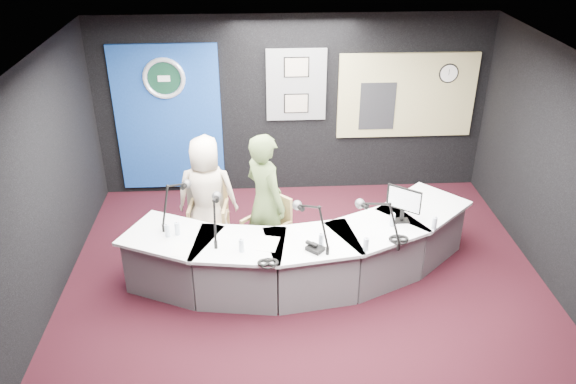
{
  "coord_description": "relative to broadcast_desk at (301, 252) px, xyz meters",
  "views": [
    {
      "loc": [
        -0.56,
        -5.39,
        4.44
      ],
      "look_at": [
        -0.2,
        0.8,
        1.1
      ],
      "focal_mm": 36.0,
      "sensor_mm": 36.0,
      "label": 1
    }
  ],
  "objects": [
    {
      "name": "ceiling",
      "position": [
        0.05,
        -0.55,
        2.42
      ],
      "size": [
        6.0,
        6.0,
        0.02
      ],
      "primitive_type": "cube",
      "color": "silver",
      "rests_on": "ground"
    },
    {
      "name": "seal_center",
      "position": [
        -1.85,
        2.38,
        1.52
      ],
      "size": [
        0.48,
        0.01,
        0.48
      ],
      "primitive_type": "cylinder",
      "rotation": [
        1.57,
        0.0,
        0.0
      ],
      "color": "black",
      "rests_on": "backdrop_panel"
    },
    {
      "name": "pinboard",
      "position": [
        0.1,
        2.42,
        1.38
      ],
      "size": [
        0.9,
        0.04,
        1.1
      ],
      "primitive_type": "cube",
      "color": "slate",
      "rests_on": "wall_back"
    },
    {
      "name": "notepad",
      "position": [
        -0.42,
        -0.35,
        0.38
      ],
      "size": [
        0.29,
        0.36,
        0.0
      ],
      "primitive_type": "cube",
      "rotation": [
        0.0,
        0.0,
        -0.24
      ],
      "color": "white",
      "rests_on": "broadcast_desk"
    },
    {
      "name": "wall_back",
      "position": [
        0.05,
        2.45,
        1.02
      ],
      "size": [
        6.0,
        0.02,
        2.8
      ],
      "primitive_type": "cube",
      "color": "black",
      "rests_on": "ground"
    },
    {
      "name": "broadcast_desk",
      "position": [
        0.0,
        0.0,
        0.0
      ],
      "size": [
        4.5,
        1.9,
        0.75
      ],
      "primitive_type": null,
      "color": "silver",
      "rests_on": "ground"
    },
    {
      "name": "wall_left",
      "position": [
        -2.95,
        -0.55,
        1.02
      ],
      "size": [
        0.02,
        6.0,
        2.8
      ],
      "primitive_type": "cube",
      "color": "black",
      "rests_on": "ground"
    },
    {
      "name": "booth_window_frame",
      "position": [
        1.8,
        2.42,
        1.18
      ],
      "size": [
        2.12,
        0.06,
        1.32
      ],
      "primitive_type": "cube",
      "color": "tan",
      "rests_on": "wall_back"
    },
    {
      "name": "paper_stack",
      "position": [
        -1.4,
        -0.43,
        0.38
      ],
      "size": [
        0.24,
        0.3,
        0.0
      ],
      "primitive_type": "cube",
      "rotation": [
        0.0,
        0.0,
        -0.18
      ],
      "color": "white",
      "rests_on": "broadcast_desk"
    },
    {
      "name": "ground",
      "position": [
        0.05,
        -0.55,
        -0.38
      ],
      "size": [
        6.0,
        6.0,
        0.0
      ],
      "primitive_type": "plane",
      "color": "black",
      "rests_on": "ground"
    },
    {
      "name": "headphones_near",
      "position": [
        1.11,
        -0.36,
        0.39
      ],
      "size": [
        0.24,
        0.24,
        0.04
      ],
      "primitive_type": "torus",
      "color": "black",
      "rests_on": "broadcast_desk"
    },
    {
      "name": "armchair_left",
      "position": [
        -1.19,
        0.78,
        0.09
      ],
      "size": [
        0.56,
        0.56,
        0.92
      ],
      "primitive_type": null,
      "rotation": [
        0.0,
        0.0,
        -0.09
      ],
      "color": "#9D7F47",
      "rests_on": "ground"
    },
    {
      "name": "wall_clock",
      "position": [
        2.4,
        2.39,
        1.52
      ],
      "size": [
        0.28,
        0.01,
        0.28
      ],
      "primitive_type": "cylinder",
      "rotation": [
        1.57,
        0.0,
        0.0
      ],
      "color": "white",
      "rests_on": "booth_window_frame"
    },
    {
      "name": "boom_mic_a",
      "position": [
        -1.53,
        0.28,
        0.68
      ],
      "size": [
        0.37,
        0.69,
        0.6
      ],
      "primitive_type": null,
      "color": "black",
      "rests_on": "broadcast_desk"
    },
    {
      "name": "boom_mic_b",
      "position": [
        -1.01,
        -0.09,
        0.68
      ],
      "size": [
        0.16,
        0.74,
        0.6
      ],
      "primitive_type": null,
      "color": "black",
      "rests_on": "broadcast_desk"
    },
    {
      "name": "agency_seal",
      "position": [
        -1.85,
        2.38,
        1.52
      ],
      "size": [
        0.63,
        0.07,
        0.63
      ],
      "primitive_type": "torus",
      "rotation": [
        1.57,
        0.0,
        0.0
      ],
      "color": "silver",
      "rests_on": "backdrop_panel"
    },
    {
      "name": "desk_phone",
      "position": [
        0.12,
        -0.52,
        0.4
      ],
      "size": [
        0.23,
        0.23,
        0.05
      ],
      "primitive_type": "cube",
      "rotation": [
        0.0,
        0.0,
        -0.74
      ],
      "color": "black",
      "rests_on": "broadcast_desk"
    },
    {
      "name": "boom_mic_d",
      "position": [
        0.87,
        -0.31,
        0.68
      ],
      "size": [
        0.5,
        0.61,
        0.6
      ],
      "primitive_type": null,
      "color": "black",
      "rests_on": "broadcast_desk"
    },
    {
      "name": "draped_jacket",
      "position": [
        -1.23,
        1.03,
        0.24
      ],
      "size": [
        0.51,
        0.14,
        0.7
      ],
      "primitive_type": "cube",
      "rotation": [
        0.0,
        0.0,
        -0.09
      ],
      "color": "#6B665A",
      "rests_on": "armchair_left"
    },
    {
      "name": "computer_monitor",
      "position": [
        1.24,
        0.06,
        0.7
      ],
      "size": [
        0.33,
        0.26,
        0.27
      ],
      "primitive_type": "cube",
      "rotation": [
        0.0,
        0.0,
        -0.65
      ],
      "color": "black",
      "rests_on": "broadcast_desk"
    },
    {
      "name": "backdrop_panel",
      "position": [
        -1.85,
        2.42,
        0.88
      ],
      "size": [
        1.6,
        0.05,
        2.3
      ],
      "primitive_type": "cube",
      "color": "navy",
      "rests_on": "wall_back"
    },
    {
      "name": "water_bottles",
      "position": [
        -0.0,
        -0.29,
        0.46
      ],
      "size": [
        3.24,
        0.57,
        0.18
      ],
      "primitive_type": null,
      "color": "silver",
      "rests_on": "broadcast_desk"
    },
    {
      "name": "person_woman",
      "position": [
        -0.43,
        0.33,
        0.54
      ],
      "size": [
        0.74,
        0.8,
        1.84
      ],
      "primitive_type": "imported",
      "rotation": [
        0.0,
        0.0,
        2.18
      ],
      "color": "#4A5D30",
      "rests_on": "ground"
    },
    {
      "name": "equipment_rack",
      "position": [
        1.35,
        2.39,
        1.03
      ],
      "size": [
        0.55,
        0.02,
        0.75
      ],
      "primitive_type": "cube",
      "color": "black",
      "rests_on": "booth_window_frame"
    },
    {
      "name": "framed_photo_lower",
      "position": [
        0.1,
        2.39,
        1.09
      ],
      "size": [
        0.34,
        0.02,
        0.27
      ],
      "primitive_type": "cube",
      "color": "gray",
      "rests_on": "pinboard"
    },
    {
      "name": "headphones_far",
      "position": [
        -0.43,
        -0.75,
        0.39
      ],
      "size": [
        0.22,
        0.22,
        0.04
      ],
      "primitive_type": "torus",
      "color": "black",
      "rests_on": "broadcast_desk"
    },
    {
      "name": "armchair_right",
      "position": [
        -0.43,
        0.33,
        0.14
      ],
      "size": [
        0.82,
        0.82,
        1.03
      ],
      "primitive_type": null,
      "rotation": [
        0.0,
        0.0,
        -0.81
      ],
      "color": "#9D7F47",
      "rests_on": "ground"
    },
    {
      "name": "framed_photo_upper",
      "position": [
        0.1,
        2.39,
        1.65
      ],
      "size": [
        0.34,
        0.02,
        0.27
      ],
      "primitive_type": "cube",
      "color": "gray",
      "rests_on": "pinboard"
    },
    {
      "name": "booth_glow",
      "position": [
        1.8,
        2.41,
        1.18
      ],
      "size": [
        2.0,
        0.02,
        1.2
      ],
      "primitive_type": "cube",
      "color": "#FFD0A1",
      "rests_on": "booth_window_frame"
    },
    {
      "name": "person_man",
      "position": [
        -1.19,
        0.78,
        0.44
      ],
      "size": [
        0.82,
        0.56,
        1.62
      ],
      "primitive_type": "imported",
      "rotation": [
        0.0,
        0.0,
        3.08
      ],
      "color": "beige",
      "rests_on": "ground"
    },
    {
      "name": "boom_mic_c",
      "position": [
        0.09,
        -0.33,
        0.68
      ],
      "size": [
        0.43,
        0.66,
        0.6
      ],
      "primitive_type": null,
      "color": "black",
      "rests_on": "broadcast_desk"
    }
  ]
}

